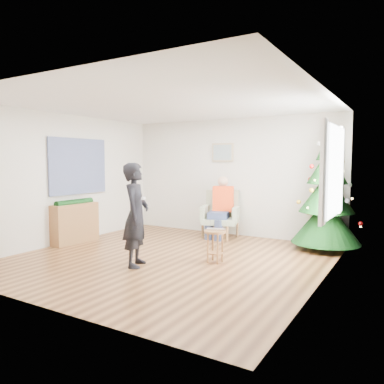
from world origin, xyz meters
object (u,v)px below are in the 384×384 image
Objects in this scene: standing_man at (136,215)px; console at (75,223)px; christmas_tree at (327,195)px; stool at (215,246)px; armchair at (221,220)px.

console is at bearing 49.45° from standing_man.
stool is at bearing -125.85° from christmas_tree.
armchair is 3.05m from console.
christmas_tree is 2.24× the size of armchair.
stool is 2.05m from armchair.
armchair is at bearing 44.97° from console.
christmas_tree is 2.29m from armchair.
christmas_tree reaches higher than armchair.
standing_man reaches higher than console.
armchair is 0.62× the size of standing_man.
christmas_tree is at bearing 54.15° from stool.
stool is at bearing -73.43° from standing_man.
armchair is (-0.83, 1.88, 0.10)m from stool.
stool is (-1.36, -1.89, -0.75)m from christmas_tree.
armchair is at bearing 113.79° from stool.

